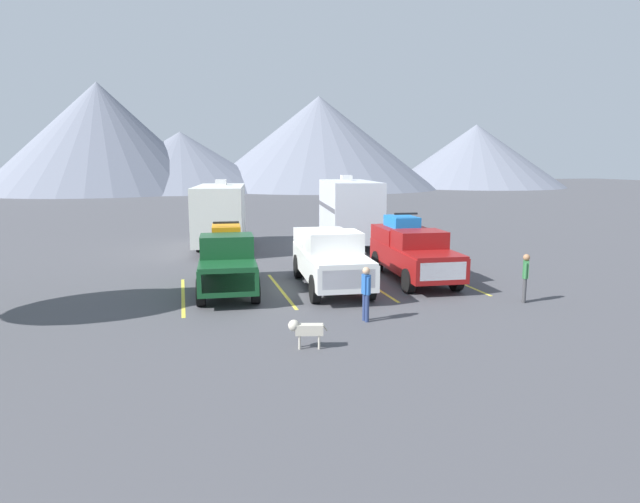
{
  "coord_description": "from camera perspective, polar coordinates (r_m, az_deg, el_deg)",
  "views": [
    {
      "loc": [
        -5.12,
        -18.74,
        4.57
      ],
      "look_at": [
        0.0,
        0.8,
        1.2
      ],
      "focal_mm": 29.58,
      "sensor_mm": 36.0,
      "label": 1
    }
  ],
  "objects": [
    {
      "name": "ground_plane",
      "position": [
        19.96,
        0.59,
        -3.77
      ],
      "size": [
        240.0,
        240.0,
        0.0
      ],
      "primitive_type": "plane",
      "color": "#47474C"
    },
    {
      "name": "pickup_truck_a",
      "position": [
        19.39,
        -10.01,
        -0.85
      ],
      "size": [
        2.38,
        5.51,
        2.44
      ],
      "color": "#144723",
      "rests_on": "ground"
    },
    {
      "name": "pickup_truck_b",
      "position": [
        19.61,
        1.05,
        -0.57
      ],
      "size": [
        2.51,
        5.98,
        2.18
      ],
      "color": "white",
      "rests_on": "ground"
    },
    {
      "name": "pickup_truck_c",
      "position": [
        21.31,
        9.9,
        0.16
      ],
      "size": [
        2.44,
        5.83,
        2.59
      ],
      "color": "maroon",
      "rests_on": "ground"
    },
    {
      "name": "lot_stripe_a",
      "position": [
        19.1,
        -14.59,
        -4.68
      ],
      "size": [
        0.12,
        5.5,
        0.01
      ],
      "primitive_type": "cube",
      "color": "gold",
      "rests_on": "ground"
    },
    {
      "name": "lot_stripe_b",
      "position": [
        19.4,
        -4.24,
        -4.17
      ],
      "size": [
        0.12,
        5.5,
        0.01
      ],
      "primitive_type": "cube",
      "color": "gold",
      "rests_on": "ground"
    },
    {
      "name": "lot_stripe_c",
      "position": [
        20.3,
        5.49,
        -3.58
      ],
      "size": [
        0.12,
        5.5,
        0.01
      ],
      "primitive_type": "cube",
      "color": "gold",
      "rests_on": "ground"
    },
    {
      "name": "lot_stripe_d",
      "position": [
        21.72,
        14.15,
        -2.96
      ],
      "size": [
        0.12,
        5.5,
        0.01
      ],
      "primitive_type": "cube",
      "color": "gold",
      "rests_on": "ground"
    },
    {
      "name": "camper_trailer_a",
      "position": [
        28.82,
        -10.71,
        4.11
      ],
      "size": [
        3.39,
        8.22,
        3.72
      ],
      "color": "silver",
      "rests_on": "ground"
    },
    {
      "name": "camper_trailer_b",
      "position": [
        29.47,
        3.17,
        4.59
      ],
      "size": [
        3.51,
        8.2,
        3.93
      ],
      "color": "silver",
      "rests_on": "ground"
    },
    {
      "name": "person_a",
      "position": [
        18.76,
        21.34,
        -2.35
      ],
      "size": [
        0.29,
        0.31,
        1.63
      ],
      "color": "#3F3F42",
      "rests_on": "ground"
    },
    {
      "name": "person_b",
      "position": [
        15.44,
        5.0,
        -4.19
      ],
      "size": [
        0.22,
        0.36,
        1.62
      ],
      "color": "navy",
      "rests_on": "ground"
    },
    {
      "name": "dog",
      "position": [
        13.3,
        -1.7,
        -8.38
      ],
      "size": [
        0.97,
        0.44,
        0.74
      ],
      "color": "beige",
      "rests_on": "ground"
    },
    {
      "name": "mountain_ridge",
      "position": [
        96.46,
        -12.37,
        11.0
      ],
      "size": [
        146.83,
        43.58,
        17.56
      ],
      "color": "slate",
      "rests_on": "ground"
    }
  ]
}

